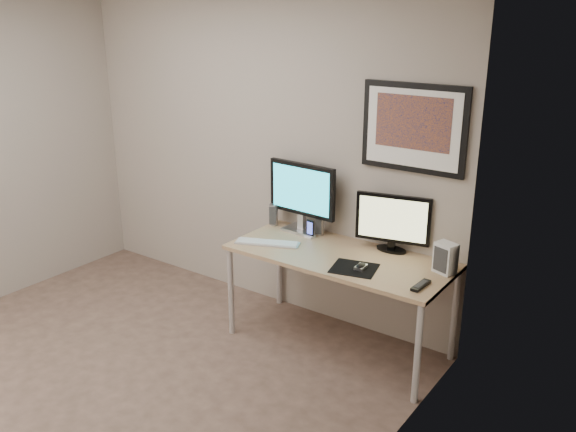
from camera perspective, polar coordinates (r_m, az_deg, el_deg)
name	(u,v)px	position (r m, az deg, el deg)	size (l,w,h in m)	color
floor	(103,386)	(4.39, -16.88, -14.96)	(3.60, 3.60, 0.00)	#4B3A2F
room	(136,131)	(4.03, -14.08, 7.72)	(3.60, 3.60, 3.60)	white
desk	(339,263)	(4.36, 4.83, -4.41)	(1.60, 0.70, 0.73)	olive
framed_art	(413,128)	(4.22, 11.66, 8.07)	(0.75, 0.04, 0.60)	black
monitor_large	(302,194)	(4.68, 1.31, 2.06)	(0.60, 0.21, 0.54)	#AAAAAE
monitor_tv	(393,221)	(4.37, 9.77, -0.50)	(0.53, 0.17, 0.42)	black
speaker_left	(274,215)	(4.88, -1.36, 0.14)	(0.07, 0.07, 0.18)	#AAAAAE
speaker_right	(320,224)	(4.68, 2.99, -0.76)	(0.07, 0.07, 0.17)	#AAAAAE
phone_dock	(310,229)	(4.62, 2.10, -1.22)	(0.06, 0.06, 0.14)	black
keyboard	(267,243)	(4.52, -1.95, -2.51)	(0.48, 0.13, 0.02)	#BABABF
mousepad	(354,268)	(4.12, 6.21, -4.89)	(0.30, 0.26, 0.00)	black
mouse	(361,266)	(4.11, 6.84, -4.66)	(0.06, 0.10, 0.03)	black
remote	(421,285)	(3.92, 12.32, -6.34)	(0.05, 0.19, 0.02)	black
fan_unit	(445,258)	(4.13, 14.52, -3.82)	(0.14, 0.10, 0.21)	silver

